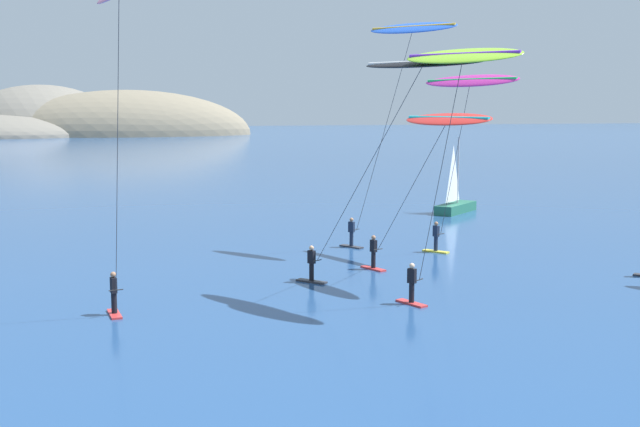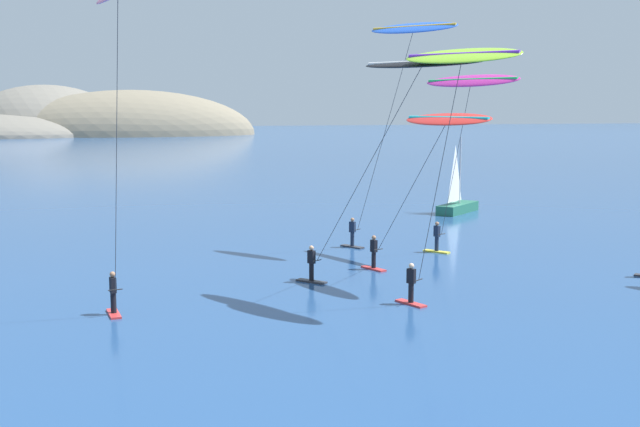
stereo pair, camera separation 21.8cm
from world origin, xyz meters
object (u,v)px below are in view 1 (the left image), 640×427
(kitesurfer_black, at_px, (411,85))
(kitesurfer_lime, at_px, (458,76))
(kitesurfer_magenta, at_px, (467,94))
(kitesurfer_pink, at_px, (118,24))
(kitesurfer_blue, at_px, (407,49))
(sailboat_near, at_px, (457,204))
(kitesurfer_red, at_px, (441,132))

(kitesurfer_black, bearing_deg, kitesurfer_lime, -62.01)
(kitesurfer_magenta, distance_m, kitesurfer_pink, 20.04)
(kitesurfer_lime, relative_size, kitesurfer_blue, 0.83)
(kitesurfer_magenta, height_order, kitesurfer_blue, kitesurfer_blue)
(kitesurfer_pink, bearing_deg, kitesurfer_blue, 35.92)
(kitesurfer_lime, bearing_deg, kitesurfer_magenta, 62.19)
(kitesurfer_lime, relative_size, kitesurfer_pink, 0.83)
(kitesurfer_magenta, bearing_deg, kitesurfer_black, -128.57)
(sailboat_near, distance_m, kitesurfer_magenta, 20.26)
(kitesurfer_pink, relative_size, kitesurfer_red, 1.57)
(kitesurfer_magenta, xyz_separation_m, kitesurfer_blue, (-2.59, 2.05, 2.42))
(sailboat_near, height_order, kitesurfer_black, kitesurfer_black)
(kitesurfer_lime, distance_m, kitesurfer_red, 5.05)
(kitesurfer_black, distance_m, kitesurfer_pink, 11.57)
(kitesurfer_magenta, bearing_deg, kitesurfer_blue, 141.66)
(kitesurfer_red, bearing_deg, kitesurfer_magenta, 54.87)
(sailboat_near, xyz_separation_m, kitesurfer_lime, (-13.02, -27.07, 8.51))
(sailboat_near, relative_size, kitesurfer_lime, 0.55)
(kitesurfer_magenta, bearing_deg, kitesurfer_lime, -117.81)
(kitesurfer_lime, height_order, kitesurfer_blue, kitesurfer_blue)
(kitesurfer_blue, bearing_deg, kitesurfer_magenta, -38.34)
(kitesurfer_pink, bearing_deg, kitesurfer_black, 4.55)
(kitesurfer_blue, bearing_deg, kitesurfer_black, -110.80)
(kitesurfer_black, height_order, kitesurfer_blue, kitesurfer_blue)
(kitesurfer_black, distance_m, kitesurfer_red, 3.83)
(kitesurfer_black, height_order, kitesurfer_pink, kitesurfer_pink)
(kitesurfer_blue, xyz_separation_m, kitesurfer_pink, (-15.20, -11.01, -0.18))
(kitesurfer_pink, bearing_deg, kitesurfer_magenta, 26.75)
(kitesurfer_magenta, distance_m, kitesurfer_blue, 4.09)
(sailboat_near, bearing_deg, kitesurfer_red, -117.33)
(kitesurfer_black, xyz_separation_m, kitesurfer_magenta, (6.43, 8.06, -0.24))
(kitesurfer_lime, bearing_deg, kitesurfer_blue, 77.27)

